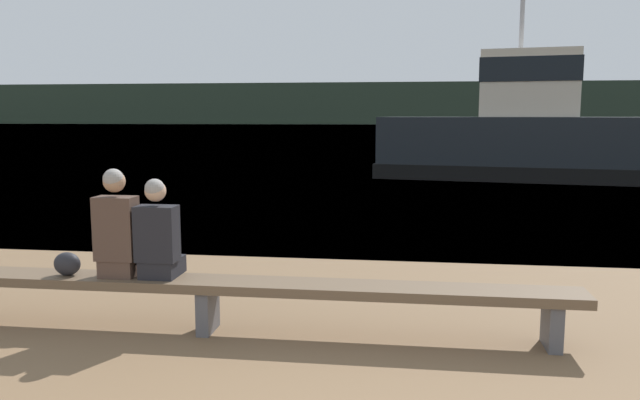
% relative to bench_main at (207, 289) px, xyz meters
% --- Properties ---
extents(water_surface, '(240.00, 240.00, 0.00)m').
position_rel_bench_main_xyz_m(water_surface, '(1.08, 123.07, -0.41)').
color(water_surface, '#386084').
rests_on(water_surface, ground).
extents(far_shoreline, '(600.00, 12.00, 8.82)m').
position_rel_bench_main_xyz_m(far_shoreline, '(1.08, 133.23, 4.00)').
color(far_shoreline, '#2D3D2D').
rests_on(far_shoreline, ground).
extents(bench_main, '(6.79, 0.43, 0.50)m').
position_rel_bench_main_xyz_m(bench_main, '(0.00, 0.00, 0.00)').
color(bench_main, brown).
rests_on(bench_main, ground).
extents(person_left, '(0.38, 0.42, 1.03)m').
position_rel_bench_main_xyz_m(person_left, '(-0.86, 0.01, 0.53)').
color(person_left, '#4C382D').
rests_on(person_left, bench_main).
extents(person_right, '(0.38, 0.42, 0.94)m').
position_rel_bench_main_xyz_m(person_right, '(-0.46, 0.01, 0.49)').
color(person_right, black).
rests_on(person_right, bench_main).
extents(shopping_bag, '(0.26, 0.17, 0.22)m').
position_rel_bench_main_xyz_m(shopping_bag, '(-1.36, -0.03, 0.20)').
color(shopping_bag, '#232328').
rests_on(shopping_bag, bench_main).
extents(tugboat_red, '(8.77, 4.09, 6.21)m').
position_rel_bench_main_xyz_m(tugboat_red, '(5.27, 14.94, 0.86)').
color(tugboat_red, black).
rests_on(tugboat_red, water_surface).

